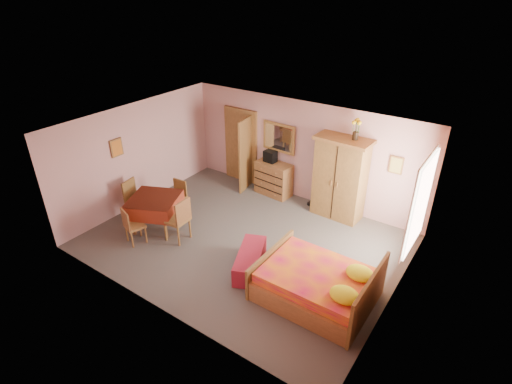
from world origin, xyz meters
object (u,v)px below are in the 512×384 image
Objects in this scene: chair_west at (137,200)px; chair_east at (177,219)px; floor_lamp at (314,172)px; bench at (250,261)px; wardrobe at (340,178)px; chest_of_drawers at (274,179)px; chair_north at (176,198)px; sunflower_vase at (356,129)px; dining_table at (156,213)px; stereo at (270,156)px; chair_south at (135,225)px; wall_mirror at (279,138)px; bed at (317,276)px.

chair_west is 0.94× the size of chair_east.
bench is (0.18, -3.01, -0.72)m from floor_lamp.
wardrobe reaches higher than chair_east.
chair_east is at bearing -127.44° from wardrobe.
chest_of_drawers is 3.06m from chair_east.
chair_north is at bearing 42.22° from chair_east.
dining_table is (-3.46, -2.94, -1.87)m from sunflower_vase.
stereo reaches higher than chair_west.
sunflower_vase is (2.23, -0.02, 1.21)m from stereo.
chair_west is (-3.90, -2.84, -0.52)m from wardrobe.
wardrobe is at bearing -8.83° from floor_lamp.
wardrobe is 3.89m from chair_east.
stereo is at bearing 90.53° from chair_south.
floor_lamp is at bearing -142.51° from chair_north.
stereo is 0.33× the size of chair_west.
floor_lamp is 1.64m from sunflower_vase.
wall_mirror reaches higher than bed.
dining_table is 0.68m from chair_west.
dining_table is 1.24× the size of chair_south.
chair_north is at bearing 125.37° from chair_west.
chair_west is (-4.13, -2.88, -1.77)m from sunflower_vase.
wardrobe is (1.86, -0.03, 0.56)m from chest_of_drawers.
chair_south is (-2.61, -0.66, 0.22)m from bench.
chair_west is at bearing 178.95° from bench.
bed is (2.75, -3.11, -1.08)m from wall_mirror.
wall_mirror is 1.30m from floor_lamp.
chest_of_drawers is 0.99× the size of wall_mirror.
bench is 1.44× the size of chair_north.
wall_mirror is 4.18m from chair_south.
dining_table is at bearing -109.74° from wall_mirror.
bed is (1.62, -2.98, -0.45)m from floor_lamp.
floor_lamp reaches higher than dining_table.
stereo is at bearing 134.70° from bed.
sunflower_vase reaches higher than stereo.
chest_of_drawers is 3.24m from dining_table.
chair_north is (-2.55, -2.28, -0.50)m from floor_lamp.
wall_mirror is 0.52× the size of floor_lamp.
wall_mirror is at bearing 173.46° from floor_lamp.
wall_mirror reaches higher than bench.
wall_mirror reaches higher than chair_south.
chair_south is at bearing 34.21° from chair_west.
dining_table is (-4.12, -0.03, -0.08)m from bed.
chair_east is (-1.75, -3.07, -0.41)m from floor_lamp.
chair_west is at bearing -137.06° from floor_lamp.
wardrobe is 3.05m from bed.
bed is (0.66, -2.91, -1.79)m from sunflower_vase.
wall_mirror is 0.47× the size of bed.
chair_north is 1.13m from chair_east.
floor_lamp is 3.95m from dining_table.
stereo is 3.52m from chair_west.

